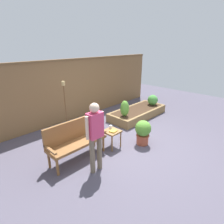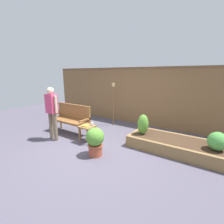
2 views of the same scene
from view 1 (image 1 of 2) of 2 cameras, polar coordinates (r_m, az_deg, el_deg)
name	(u,v)px [view 1 (image 1 of 2)]	position (r m, az deg, el deg)	size (l,w,h in m)	color
ground_plane	(126,143)	(5.28, 4.26, -9.54)	(14.00, 14.00, 0.00)	#514C5B
fence_back	(70,90)	(6.72, -12.77, 6.67)	(8.40, 0.14, 2.16)	brown
garden_bench	(75,137)	(4.49, -11.44, -7.74)	(1.44, 0.48, 0.94)	brown
side_table	(112,134)	(4.91, -0.02, -6.69)	(0.40, 0.40, 0.48)	olive
cup_on_table	(111,127)	(4.98, -0.35, -4.62)	(0.11, 0.07, 0.09)	white
book_on_table	(113,131)	(4.82, 0.37, -5.92)	(0.17, 0.16, 0.03)	gold
potted_boxwood	(143,131)	(5.12, 9.57, -5.89)	(0.44, 0.44, 0.69)	#A84C33
raised_planter_bed	(138,113)	(7.10, 7.91, -0.25)	(2.40, 1.00, 0.30)	olive
shrub_near_bench	(125,109)	(6.23, 3.95, 1.09)	(0.29, 0.29, 0.55)	brown
shrub_far_corner	(153,100)	(7.60, 12.49, 3.66)	(0.40, 0.40, 0.40)	brown
tiki_torch	(65,97)	(5.78, -14.49, 4.42)	(0.10, 0.10, 1.60)	brown
person_by_bench	(95,132)	(3.80, -5.24, -6.22)	(0.47, 0.20, 1.56)	#70604C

